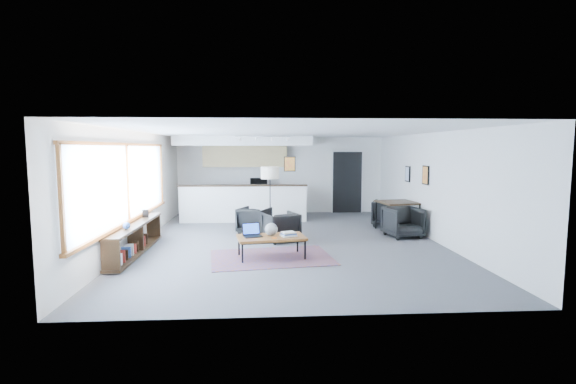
{
  "coord_description": "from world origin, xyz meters",
  "views": [
    {
      "loc": [
        -0.61,
        -9.81,
        2.22
      ],
      "look_at": [
        0.01,
        0.4,
        1.15
      ],
      "focal_mm": 26.0,
      "sensor_mm": 36.0,
      "label": 1
    }
  ],
  "objects": [
    {
      "name": "doorway",
      "position": [
        2.3,
        4.42,
        1.07
      ],
      "size": [
        1.1,
        0.12,
        2.15
      ],
      "color": "black",
      "rests_on": "room"
    },
    {
      "name": "wall_art_upper",
      "position": [
        3.47,
        1.7,
        1.5
      ],
      "size": [
        0.03,
        0.34,
        0.44
      ],
      "color": "black",
      "rests_on": "room"
    },
    {
      "name": "wall_art_lower",
      "position": [
        3.47,
        0.4,
        1.55
      ],
      "size": [
        0.03,
        0.38,
        0.48
      ],
      "color": "black",
      "rests_on": "room"
    },
    {
      "name": "floor_lamp",
      "position": [
        -0.42,
        1.44,
        1.5
      ],
      "size": [
        0.59,
        0.59,
        1.72
      ],
      "rotation": [
        0.0,
        0.0,
        -0.21
      ],
      "color": "black",
      "rests_on": "floor"
    },
    {
      "name": "microwave",
      "position": [
        -0.76,
        4.15,
        1.11
      ],
      "size": [
        0.58,
        0.38,
        0.36
      ],
      "primitive_type": "imported",
      "rotation": [
        0.0,
        0.0,
        0.15
      ],
      "color": "black",
      "rests_on": "kitchenette"
    },
    {
      "name": "window",
      "position": [
        -3.46,
        -0.9,
        1.46
      ],
      "size": [
        0.1,
        5.95,
        1.66
      ],
      "color": "#8CBFFF",
      "rests_on": "room"
    },
    {
      "name": "book_stack",
      "position": [
        -0.1,
        -1.5,
        0.49
      ],
      "size": [
        0.37,
        0.33,
        0.09
      ],
      "rotation": [
        0.0,
        0.0,
        0.36
      ],
      "color": "silver",
      "rests_on": "coffee_table"
    },
    {
      "name": "console",
      "position": [
        -3.3,
        -1.05,
        0.33
      ],
      "size": [
        0.35,
        3.0,
        0.8
      ],
      "color": "black",
      "rests_on": "floor"
    },
    {
      "name": "dining_table",
      "position": [
        3.0,
        1.09,
        0.73
      ],
      "size": [
        1.09,
        1.09,
        0.8
      ],
      "rotation": [
        0.0,
        0.0,
        0.18
      ],
      "color": "black",
      "rests_on": "floor"
    },
    {
      "name": "kitchenette",
      "position": [
        -1.2,
        3.71,
        1.38
      ],
      "size": [
        4.2,
        1.96,
        2.6
      ],
      "color": "white",
      "rests_on": "floor"
    },
    {
      "name": "coffee_table",
      "position": [
        -0.45,
        -1.49,
        0.41
      ],
      "size": [
        1.46,
        0.94,
        0.44
      ],
      "rotation": [
        0.0,
        0.0,
        0.16
      ],
      "color": "brown",
      "rests_on": "floor"
    },
    {
      "name": "armchair_left",
      "position": [
        -0.84,
        1.0,
        0.38
      ],
      "size": [
        0.95,
        0.92,
        0.76
      ],
      "primitive_type": "imported",
      "rotation": [
        0.0,
        0.0,
        2.73
      ],
      "color": "black",
      "rests_on": "floor"
    },
    {
      "name": "track_light",
      "position": [
        -0.59,
        2.2,
        2.53
      ],
      "size": [
        1.6,
        0.07,
        0.15
      ],
      "color": "silver",
      "rests_on": "room"
    },
    {
      "name": "laptop",
      "position": [
        -0.84,
        -1.44,
        0.52
      ],
      "size": [
        0.43,
        0.39,
        0.26
      ],
      "rotation": [
        0.0,
        0.0,
        0.29
      ],
      "color": "black",
      "rests_on": "coffee_table"
    },
    {
      "name": "dining_chair_near",
      "position": [
        2.89,
        0.3,
        0.35
      ],
      "size": [
        0.8,
        0.77,
        0.71
      ],
      "primitive_type": "imported",
      "rotation": [
        0.0,
        0.0,
        0.2
      ],
      "color": "black",
      "rests_on": "floor"
    },
    {
      "name": "kilim_rug",
      "position": [
        -0.45,
        -1.49,
        0.01
      ],
      "size": [
        2.62,
        1.96,
        0.01
      ],
      "rotation": [
        0.0,
        0.0,
        0.13
      ],
      "color": "#53333F",
      "rests_on": "floor"
    },
    {
      "name": "room",
      "position": [
        0.0,
        0.0,
        1.3
      ],
      "size": [
        7.02,
        9.02,
        2.62
      ],
      "color": "#4E4E50",
      "rests_on": "ground"
    },
    {
      "name": "coaster",
      "position": [
        -0.39,
        -1.67,
        0.45
      ],
      "size": [
        0.11,
        0.11,
        0.01
      ],
      "rotation": [
        0.0,
        0.0,
        -0.09
      ],
      "color": "#E5590C",
      "rests_on": "coffee_table"
    },
    {
      "name": "dining_chair_far",
      "position": [
        2.95,
        1.81,
        0.35
      ],
      "size": [
        0.87,
        0.85,
        0.69
      ],
      "primitive_type": "imported",
      "rotation": [
        0.0,
        0.0,
        2.72
      ],
      "color": "black",
      "rests_on": "floor"
    },
    {
      "name": "ceramic_pot",
      "position": [
        -0.45,
        -1.44,
        0.57
      ],
      "size": [
        0.26,
        0.26,
        0.26
      ],
      "rotation": [
        0.0,
        0.0,
        0.02
      ],
      "color": "gray",
      "rests_on": "coffee_table"
    },
    {
      "name": "armchair_right",
      "position": [
        -0.19,
        0.02,
        0.38
      ],
      "size": [
        0.95,
        0.92,
        0.77
      ],
      "primitive_type": "imported",
      "rotation": [
        0.0,
        0.0,
        3.51
      ],
      "color": "black",
      "rests_on": "floor"
    }
  ]
}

